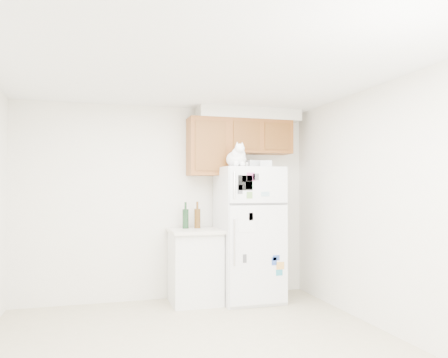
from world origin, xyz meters
name	(u,v)px	position (x,y,z in m)	size (l,w,h in m)	color
ground_plane	(203,355)	(0.00, 0.00, -0.01)	(3.80, 4.00, 0.01)	#BEB092
room_shell	(209,163)	(0.12, 0.24, 1.67)	(3.84, 4.04, 2.52)	white
refrigerator	(249,234)	(1.00, 1.61, 0.85)	(0.76, 0.78, 1.70)	white
base_counter	(195,266)	(0.31, 1.68, 0.46)	(0.64, 0.64, 0.92)	white
cat	(237,158)	(0.78, 1.44, 1.81)	(0.29, 0.43, 0.30)	white
storage_box_back	(254,164)	(1.10, 1.71, 1.75)	(0.18, 0.13, 0.10)	white
storage_box_front	(266,164)	(1.21, 1.55, 1.74)	(0.15, 0.11, 0.09)	white
bottle_green	(186,215)	(0.21, 1.82, 1.09)	(0.08, 0.08, 0.34)	#19381E
bottle_amber	(197,215)	(0.37, 1.82, 1.09)	(0.08, 0.08, 0.34)	#593814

